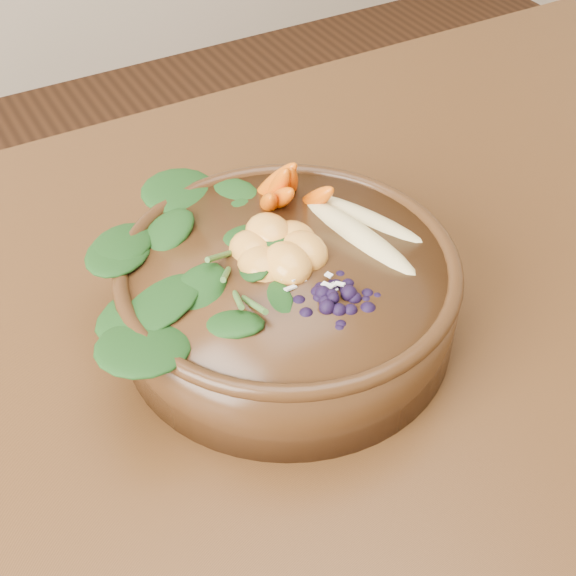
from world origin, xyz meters
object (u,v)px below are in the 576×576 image
banana_halves (364,213)px  blueberry_pile (335,284)px  stoneware_bowl (288,297)px  dining_table (308,470)px  kale_heap (203,225)px  carrot_cluster (287,160)px  mandarin_cluster (278,236)px

banana_halves → blueberry_pile: bearing=-141.5°
stoneware_bowl → blueberry_pile: 0.08m
dining_table → banana_halves: (0.10, 0.08, 0.18)m
kale_heap → blueberry_pile: kale_heap is taller
carrot_cluster → banana_halves: 0.08m
kale_heap → carrot_cluster: bearing=15.7°
kale_heap → banana_halves: bearing=-18.4°
dining_table → stoneware_bowl: stoneware_bowl is taller
dining_table → carrot_cluster: size_ratio=22.21×
dining_table → kale_heap: bearing=101.5°
dining_table → carrot_cluster: 0.25m
carrot_cluster → blueberry_pile: bearing=-109.5°
banana_halves → stoneware_bowl: bearing=-177.3°
kale_heap → carrot_cluster: 0.09m
carrot_cluster → banana_halves: carrot_cluster is taller
blueberry_pile → mandarin_cluster: bearing=95.9°
kale_heap → banana_halves: kale_heap is taller
kale_heap → blueberry_pile: 0.12m
carrot_cluster → banana_halves: size_ratio=0.48×
dining_table → stoneware_bowl: (0.02, 0.07, 0.13)m
dining_table → banana_halves: 0.22m
dining_table → blueberry_pile: blueberry_pile is taller
kale_heap → mandarin_cluster: kale_heap is taller
stoneware_bowl → mandarin_cluster: (0.00, 0.02, 0.05)m
kale_heap → blueberry_pile: size_ratio=1.42×
kale_heap → carrot_cluster: carrot_cluster is taller
banana_halves → mandarin_cluster: bearing=170.3°
dining_table → mandarin_cluster: 0.20m
stoneware_bowl → banana_halves: size_ratio=1.76×
stoneware_bowl → blueberry_pile: blueberry_pile is taller
blueberry_pile → banana_halves: bearing=43.6°
carrot_cluster → mandarin_cluster: bearing=-129.8°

